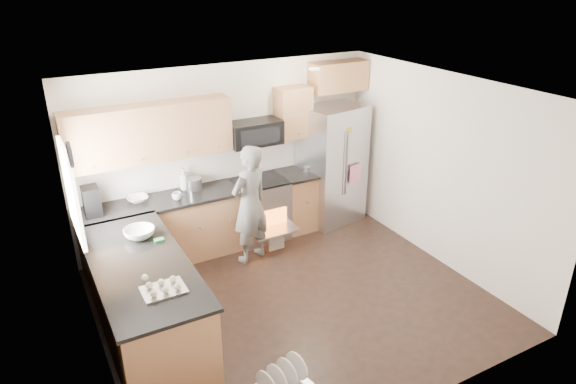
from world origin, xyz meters
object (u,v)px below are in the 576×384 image
stove_range (259,196)px  refrigerator (332,164)px  person (250,204)px  dish_rack (282,383)px

stove_range → refrigerator: (1.28, 0.01, 0.26)m
stove_range → person: bearing=-126.7°
refrigerator → dish_rack: (-2.46, -2.93, -0.85)m
stove_range → refrigerator: bearing=0.3°
stove_range → dish_rack: stove_range is taller
refrigerator → person: (-1.67, -0.53, -0.10)m
person → dish_rack: bearing=52.0°
stove_range → person: 0.67m
person → dish_rack: 2.64m
dish_rack → person: bearing=71.8°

